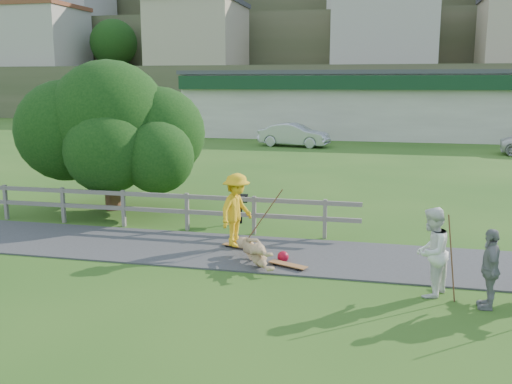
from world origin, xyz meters
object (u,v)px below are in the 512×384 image
at_px(skater_fallen, 255,252).
at_px(car_silver, 294,135).
at_px(spectator_a, 431,252).
at_px(tree, 111,149).
at_px(bbq, 241,209).
at_px(skater_rider, 237,214).
at_px(spectator_b, 490,269).

xyz_separation_m(skater_fallen, car_silver, (-3.14, 25.05, 0.44)).
xyz_separation_m(spectator_a, car_silver, (-7.01, 26.15, -0.14)).
xyz_separation_m(tree, bbq, (4.70, -0.91, -1.60)).
height_order(skater_rider, spectator_b, skater_rider).
height_order(skater_rider, car_silver, skater_rider).
distance_m(skater_rider, spectator_b, 6.28).
bearing_deg(skater_fallen, spectator_a, -48.94).
bearing_deg(spectator_b, skater_fallen, -105.14).
bearing_deg(bbq, car_silver, 87.19).
relative_size(skater_fallen, car_silver, 0.39).
distance_m(skater_fallen, tree, 7.86).
bearing_deg(skater_rider, tree, 74.41).
height_order(skater_fallen, bbq, bbq).
distance_m(skater_rider, spectator_a, 5.15).
height_order(spectator_a, bbq, spectator_a).
xyz_separation_m(spectator_a, tree, (-9.90, 5.85, 1.14)).
bearing_deg(spectator_b, skater_rider, -113.12).
bearing_deg(spectator_a, car_silver, -141.10).
height_order(spectator_a, tree, tree).
distance_m(skater_fallen, car_silver, 25.25).
bearing_deg(spectator_a, skater_fallen, -82.04).
relative_size(spectator_a, bbq, 2.05).
bearing_deg(skater_fallen, bbq, 76.22).
xyz_separation_m(skater_fallen, spectator_a, (3.87, -1.10, 0.58)).
bearing_deg(spectator_b, spectator_a, -110.33).
height_order(car_silver, bbq, car_silver).
bearing_deg(skater_fallen, tree, 108.82).
xyz_separation_m(skater_rider, tree, (-5.27, 3.59, 1.10)).
xyz_separation_m(spectator_b, car_silver, (-8.05, 26.58, -0.01)).
xyz_separation_m(skater_fallen, bbq, (-1.34, 3.83, 0.12)).
height_order(skater_rider, bbq, skater_rider).
distance_m(car_silver, bbq, 21.30).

